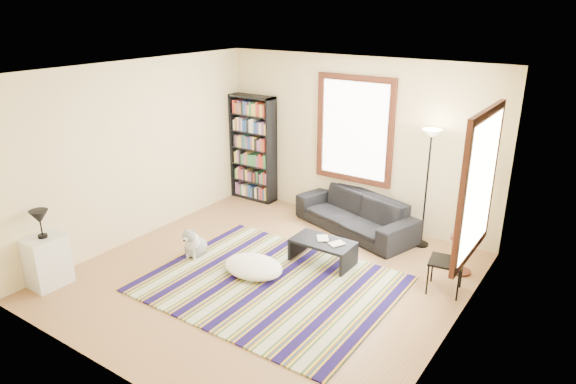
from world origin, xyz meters
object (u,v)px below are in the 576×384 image
Objects in this scene: coffee_table at (323,252)px; folding_chair at (446,262)px; bookshelf at (253,148)px; floor_cushion at (253,267)px; white_cabinet at (47,261)px; side_table at (463,255)px; dog at (195,241)px; sofa at (355,213)px; floor_lamp at (426,189)px.

folding_chair is at bearing 7.81° from coffee_table.
bookshelf is at bearing 152.94° from folding_chair.
coffee_table reaches higher than floor_cushion.
side_table is at bearing 38.31° from white_cabinet.
coffee_table is 1.90m from dog.
floor_cushion is at bearing -52.47° from bookshelf.
sofa is 2.18m from floor_cushion.
folding_chair is 5.27m from white_cabinet.
dog is (-3.46, -1.73, -0.02)m from side_table.
bookshelf is at bearing 94.26° from dog.
folding_chair reaches higher than white_cabinet.
bookshelf reaches higher than sofa.
side_table is at bearing 25.87° from coffee_table.
sofa is 3.92× the size of side_table.
dog is at bearing 59.55° from white_cabinet.
coffee_table is at bearing 51.92° from floor_cushion.
side_table is at bearing 4.58° from sofa.
floor_cushion is at bearing -145.17° from side_table.
coffee_table is 1.97m from side_table.
side_table is (4.23, -0.70, -0.73)m from bookshelf.
bookshelf reaches higher than floor_lamp.
floor_lamp is at bearing 47.86° from white_cabinet.
bookshelf is at bearing 170.58° from side_table.
side_table reaches higher than coffee_table.
white_cabinet is at bearing -139.74° from floor_cushion.
sofa is 1.30m from coffee_table.
folding_chair is at bearing -94.60° from side_table.
side_table reaches higher than floor_cushion.
side_table is (2.41, 1.68, 0.16)m from floor_cushion.
floor_cushion is (-0.50, -2.11, -0.20)m from sofa.
sofa is at bearing -6.62° from bookshelf.
side_table is at bearing -34.00° from floor_lamp.
sofa is 4.67m from white_cabinet.
side_table is (1.77, 0.86, 0.09)m from coffee_table.
white_cabinet is at bearing -142.55° from side_table.
folding_chair reaches higher than sofa.
sofa is 2.44m from bookshelf.
floor_cushion is (-0.64, -0.82, -0.07)m from coffee_table.
floor_lamp is at bearing 146.00° from side_table.
coffee_table is 1.75m from folding_chair.
sofa reaches higher than coffee_table.
floor_lamp is 3.56m from dog.
side_table is at bearing 75.89° from folding_chair.
floor_lamp is 3.77× the size of dog.
dog is (-1.69, -0.87, 0.07)m from coffee_table.
dog is (1.04, 1.72, -0.10)m from white_cabinet.
bookshelf is 3.45m from floor_lamp.
dog is (-2.67, -2.26, -0.68)m from floor_lamp.
floor_cushion is 0.48× the size of floor_lamp.
dog reaches higher than coffee_table.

